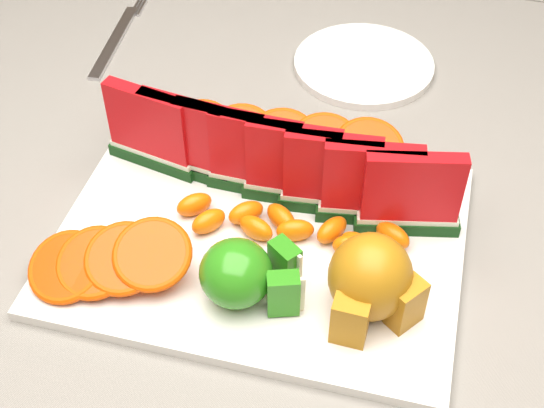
% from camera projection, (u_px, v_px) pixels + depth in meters
% --- Properties ---
extents(table, '(1.40, 0.90, 0.75)m').
position_uv_depth(table, '(205.00, 264.00, 0.88)').
color(table, '#52361A').
rests_on(table, ground).
extents(tablecloth, '(1.53, 1.03, 0.20)m').
position_uv_depth(tablecloth, '(202.00, 228.00, 0.84)').
color(tablecloth, gray).
rests_on(tablecloth, table).
extents(platter, '(0.40, 0.30, 0.01)m').
position_uv_depth(platter, '(261.00, 239.00, 0.76)').
color(platter, silver).
rests_on(platter, tablecloth).
extents(apple_cluster, '(0.10, 0.08, 0.06)m').
position_uv_depth(apple_cluster, '(244.00, 274.00, 0.68)').
color(apple_cluster, '#359422').
rests_on(apple_cluster, platter).
extents(pear_cluster, '(0.10, 0.10, 0.08)m').
position_uv_depth(pear_cluster, '(371.00, 281.00, 0.67)').
color(pear_cluster, '#A3600F').
rests_on(pear_cluster, platter).
extents(side_plate, '(0.20, 0.20, 0.01)m').
position_uv_depth(side_plate, '(364.00, 64.00, 0.97)').
color(side_plate, silver).
rests_on(side_plate, tablecloth).
extents(fork, '(0.03, 0.20, 0.00)m').
position_uv_depth(fork, '(117.00, 38.00, 1.02)').
color(fork, silver).
rests_on(fork, tablecloth).
extents(watermelon_row, '(0.39, 0.07, 0.10)m').
position_uv_depth(watermelon_row, '(275.00, 162.00, 0.77)').
color(watermelon_row, '#153F0F').
rests_on(watermelon_row, platter).
extents(orange_fan_front, '(0.17, 0.11, 0.05)m').
position_uv_depth(orange_fan_front, '(109.00, 260.00, 0.71)').
color(orange_fan_front, orange).
rests_on(orange_fan_front, platter).
extents(orange_fan_back, '(0.28, 0.10, 0.04)m').
position_uv_depth(orange_fan_back, '(282.00, 137.00, 0.83)').
color(orange_fan_back, orange).
rests_on(orange_fan_back, platter).
extents(tangerine_segments, '(0.24, 0.07, 0.02)m').
position_uv_depth(tangerine_segments, '(291.00, 227.00, 0.75)').
color(tangerine_segments, red).
rests_on(tangerine_segments, platter).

